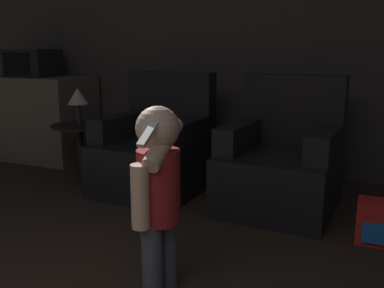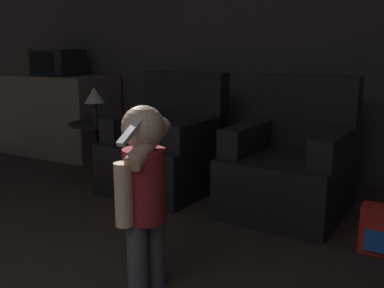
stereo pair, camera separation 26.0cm
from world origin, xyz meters
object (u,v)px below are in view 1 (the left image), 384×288
person_toddler (158,187)px  microwave (33,63)px  armchair_left (156,151)px  armchair_right (281,163)px  lamp (78,97)px  toy_backpack (378,223)px

person_toddler → microwave: bearing=-114.5°
microwave → armchair_left: bearing=-15.9°
armchair_right → lamp: armchair_right is taller
toy_backpack → microwave: (-3.44, 0.91, 0.89)m
armchair_left → armchair_right: same height
armchair_left → lamp: size_ratio=3.03×
armchair_left → armchair_right: 1.05m
armchair_right → toy_backpack: size_ratio=3.51×
microwave → armchair_right: bearing=-10.0°
microwave → lamp: size_ratio=1.52×
toy_backpack → person_toddler: bearing=-134.2°
armchair_left → lamp: (-0.72, -0.06, 0.43)m
armchair_left → toy_backpack: (1.73, -0.42, -0.20)m
microwave → toy_backpack: bearing=-14.8°
armchair_right → microwave: microwave is taller
armchair_left → microwave: bearing=167.5°
armchair_right → person_toddler: size_ratio=1.07×
armchair_left → person_toddler: bearing=-58.3°
person_toddler → toy_backpack: 1.44m
toy_backpack → microwave: bearing=165.2°
armchair_left → toy_backpack: bearing=-10.4°
lamp → armchair_left: bearing=4.7°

